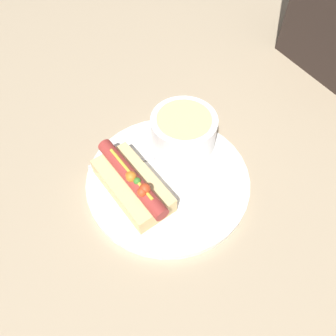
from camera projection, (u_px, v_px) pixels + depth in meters
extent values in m
plane|color=tan|center=(168.00, 182.00, 0.55)|extent=(4.00, 4.00, 0.00)
cylinder|color=white|center=(168.00, 180.00, 0.54)|extent=(0.27, 0.27, 0.01)
cube|color=#E5C17F|center=(133.00, 185.00, 0.51)|extent=(0.15, 0.08, 0.03)
cylinder|color=#9E332D|center=(131.00, 178.00, 0.49)|extent=(0.16, 0.04, 0.02)
sphere|color=#C63F1E|center=(145.00, 189.00, 0.47)|extent=(0.02, 0.02, 0.02)
sphere|color=#C63F1E|center=(142.00, 192.00, 0.46)|extent=(0.01, 0.01, 0.01)
sphere|color=orange|center=(129.00, 175.00, 0.48)|extent=(0.01, 0.01, 0.01)
sphere|color=orange|center=(131.00, 176.00, 0.48)|extent=(0.02, 0.02, 0.02)
sphere|color=#387A28|center=(137.00, 181.00, 0.48)|extent=(0.01, 0.01, 0.01)
cylinder|color=gold|center=(131.00, 173.00, 0.48)|extent=(0.11, 0.02, 0.01)
cylinder|color=white|center=(184.00, 131.00, 0.56)|extent=(0.11, 0.11, 0.06)
cylinder|color=#D1C184|center=(184.00, 122.00, 0.54)|extent=(0.09, 0.09, 0.02)
cube|color=#B7B7BC|center=(122.00, 163.00, 0.55)|extent=(0.05, 0.11, 0.00)
ellipsoid|color=#B7B7BC|center=(167.00, 156.00, 0.56)|extent=(0.04, 0.05, 0.01)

